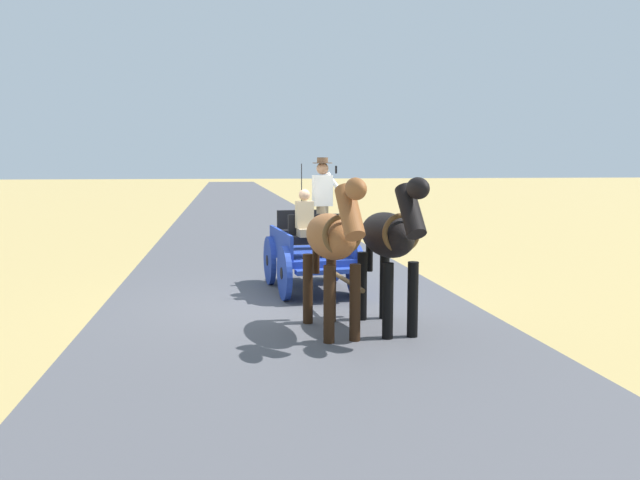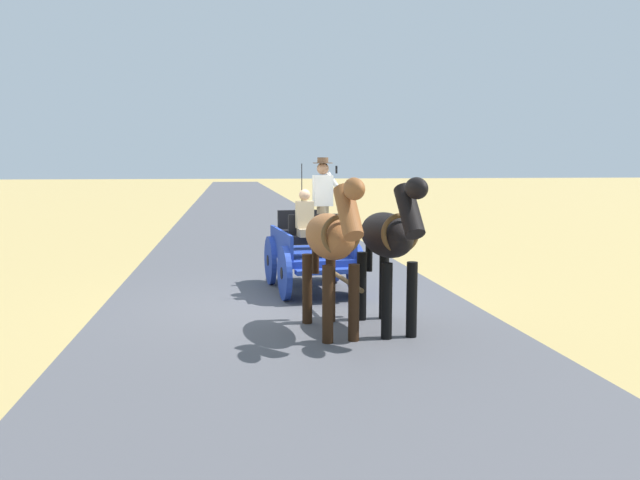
{
  "view_description": "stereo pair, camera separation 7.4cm",
  "coord_description": "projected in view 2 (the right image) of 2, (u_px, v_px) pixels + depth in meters",
  "views": [
    {
      "loc": [
        1.06,
        10.66,
        2.36
      ],
      "look_at": [
        -0.54,
        0.21,
        1.1
      ],
      "focal_mm": 35.28,
      "sensor_mm": 36.0,
      "label": 1
    },
    {
      "loc": [
        0.98,
        10.67,
        2.36
      ],
      "look_at": [
        -0.54,
        0.21,
        1.1
      ],
      "focal_mm": 35.28,
      "sensor_mm": 36.0,
      "label": 2
    }
  ],
  "objects": [
    {
      "name": "ground_plane",
      "position": [
        288.0,
        302.0,
        10.9
      ],
      "size": [
        200.0,
        200.0,
        0.0
      ],
      "primitive_type": "plane",
      "color": "tan"
    },
    {
      "name": "road_surface",
      "position": [
        288.0,
        302.0,
        10.9
      ],
      "size": [
        6.24,
        160.0,
        0.01
      ],
      "primitive_type": "cube",
      "color": "#4C4C51",
      "rests_on": "ground"
    },
    {
      "name": "horse_drawn_carriage",
      "position": [
        312.0,
        248.0,
        11.78
      ],
      "size": [
        1.63,
        4.52,
        2.5
      ],
      "color": "#1E3899",
      "rests_on": "ground"
    },
    {
      "name": "horse_near_side",
      "position": [
        389.0,
        239.0,
        8.89
      ],
      "size": [
        0.73,
        2.14,
        2.21
      ],
      "color": "black",
      "rests_on": "ground"
    },
    {
      "name": "horse_off_side",
      "position": [
        332.0,
        240.0,
        8.7
      ],
      "size": [
        0.76,
        2.15,
        2.21
      ],
      "color": "brown",
      "rests_on": "ground"
    }
  ]
}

